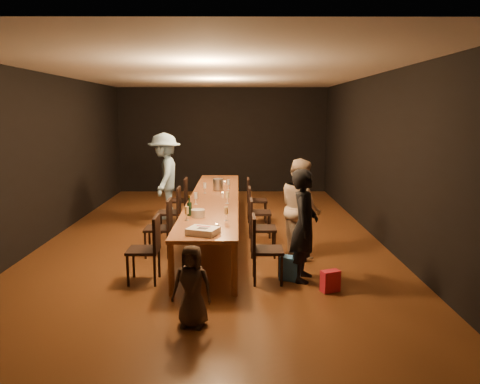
{
  "coord_description": "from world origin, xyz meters",
  "views": [
    {
      "loc": [
        0.45,
        -8.56,
        2.32
      ],
      "look_at": [
        0.48,
        -0.91,
        1.0
      ],
      "focal_mm": 35.0,
      "sensor_mm": 36.0,
      "label": 1
    }
  ],
  "objects_px": {
    "chair_right_1": "(263,228)",
    "chair_right_2": "(260,212)",
    "chair_left_3": "(177,200)",
    "child": "(192,286)",
    "woman_tan": "(301,208)",
    "ice_bucket": "(218,184)",
    "woman_birthday": "(304,225)",
    "birthday_cake": "(203,231)",
    "champagne_bottle": "(189,206)",
    "chair_left_2": "(169,212)",
    "plate_stack": "(198,213)",
    "chair_right_3": "(257,200)",
    "table": "(214,199)",
    "chair_right_0": "(268,249)",
    "chair_left_1": "(158,228)",
    "chair_left_0": "(143,249)",
    "man_blue": "(165,176)"
  },
  "relations": [
    {
      "from": "woman_birthday",
      "to": "man_blue",
      "type": "xyz_separation_m",
      "value": [
        -2.51,
        3.85,
        0.15
      ]
    },
    {
      "from": "chair_left_3",
      "to": "chair_left_1",
      "type": "bearing_deg",
      "value": -180.0
    },
    {
      "from": "chair_left_0",
      "to": "birthday_cake",
      "type": "height_order",
      "value": "chair_left_0"
    },
    {
      "from": "chair_left_3",
      "to": "woman_birthday",
      "type": "distance_m",
      "value": 4.17
    },
    {
      "from": "chair_left_3",
      "to": "chair_left_2",
      "type": "bearing_deg",
      "value": -180.0
    },
    {
      "from": "chair_right_2",
      "to": "woman_birthday",
      "type": "height_order",
      "value": "woman_birthday"
    },
    {
      "from": "chair_right_1",
      "to": "plate_stack",
      "type": "xyz_separation_m",
      "value": [
        -1.01,
        -0.48,
        0.34
      ]
    },
    {
      "from": "man_blue",
      "to": "champagne_bottle",
      "type": "distance_m",
      "value": 3.22
    },
    {
      "from": "child",
      "to": "chair_right_1",
      "type": "bearing_deg",
      "value": 80.19
    },
    {
      "from": "woman_tan",
      "to": "child",
      "type": "distance_m",
      "value": 2.97
    },
    {
      "from": "chair_right_1",
      "to": "birthday_cake",
      "type": "relative_size",
      "value": 2.03
    },
    {
      "from": "chair_left_3",
      "to": "champagne_bottle",
      "type": "distance_m",
      "value": 2.86
    },
    {
      "from": "child",
      "to": "birthday_cake",
      "type": "relative_size",
      "value": 1.99
    },
    {
      "from": "chair_left_2",
      "to": "man_blue",
      "type": "bearing_deg",
      "value": 11.13
    },
    {
      "from": "chair_left_3",
      "to": "child",
      "type": "relative_size",
      "value": 1.02
    },
    {
      "from": "chair_left_1",
      "to": "man_blue",
      "type": "relative_size",
      "value": 0.5
    },
    {
      "from": "chair_right_2",
      "to": "woman_birthday",
      "type": "relative_size",
      "value": 0.6
    },
    {
      "from": "table",
      "to": "man_blue",
      "type": "height_order",
      "value": "man_blue"
    },
    {
      "from": "ice_bucket",
      "to": "champagne_bottle",
      "type": "bearing_deg",
      "value": -98.03
    },
    {
      "from": "woman_birthday",
      "to": "plate_stack",
      "type": "relative_size",
      "value": 7.48
    },
    {
      "from": "chair_right_0",
      "to": "chair_right_1",
      "type": "bearing_deg",
      "value": 180.0
    },
    {
      "from": "chair_right_1",
      "to": "child",
      "type": "bearing_deg",
      "value": -19.58
    },
    {
      "from": "plate_stack",
      "to": "champagne_bottle",
      "type": "relative_size",
      "value": 0.67
    },
    {
      "from": "woman_birthday",
      "to": "child",
      "type": "xyz_separation_m",
      "value": [
        -1.41,
        -1.42,
        -0.32
      ]
    },
    {
      "from": "woman_birthday",
      "to": "woman_tan",
      "type": "xyz_separation_m",
      "value": [
        0.1,
        1.13,
        0.01
      ]
    },
    {
      "from": "man_blue",
      "to": "plate_stack",
      "type": "relative_size",
      "value": 8.97
    },
    {
      "from": "ice_bucket",
      "to": "chair_left_1",
      "type": "bearing_deg",
      "value": -114.01
    },
    {
      "from": "table",
      "to": "champagne_bottle",
      "type": "xyz_separation_m",
      "value": [
        -0.3,
        -1.58,
        0.2
      ]
    },
    {
      "from": "chair_right_0",
      "to": "chair_left_1",
      "type": "xyz_separation_m",
      "value": [
        -1.7,
        1.2,
        0.0
      ]
    },
    {
      "from": "chair_right_2",
      "to": "child",
      "type": "xyz_separation_m",
      "value": [
        -0.9,
        -3.74,
        -0.01
      ]
    },
    {
      "from": "chair_right_1",
      "to": "chair_left_0",
      "type": "relative_size",
      "value": 1.0
    },
    {
      "from": "chair_right_2",
      "to": "plate_stack",
      "type": "xyz_separation_m",
      "value": [
        -1.01,
        -1.68,
        0.34
      ]
    },
    {
      "from": "chair_right_3",
      "to": "child",
      "type": "relative_size",
      "value": 1.02
    },
    {
      "from": "chair_right_0",
      "to": "plate_stack",
      "type": "xyz_separation_m",
      "value": [
        -1.01,
        0.72,
        0.34
      ]
    },
    {
      "from": "child",
      "to": "birthday_cake",
      "type": "height_order",
      "value": "child"
    },
    {
      "from": "chair_right_2",
      "to": "champagne_bottle",
      "type": "height_order",
      "value": "champagne_bottle"
    },
    {
      "from": "chair_right_2",
      "to": "champagne_bottle",
      "type": "xyz_separation_m",
      "value": [
        -1.15,
        -1.58,
        0.44
      ]
    },
    {
      "from": "table",
      "to": "woman_birthday",
      "type": "xyz_separation_m",
      "value": [
        1.36,
        -2.33,
        0.08
      ]
    },
    {
      "from": "woman_tan",
      "to": "ice_bucket",
      "type": "xyz_separation_m",
      "value": [
        -1.41,
        1.99,
        0.07
      ]
    },
    {
      "from": "woman_birthday",
      "to": "birthday_cake",
      "type": "relative_size",
      "value": 3.4
    },
    {
      "from": "chair_right_0",
      "to": "chair_left_0",
      "type": "xyz_separation_m",
      "value": [
        -1.7,
        0.0,
        0.0
      ]
    },
    {
      "from": "chair_right_1",
      "to": "chair_left_2",
      "type": "xyz_separation_m",
      "value": [
        -1.7,
        1.2,
        0.0
      ]
    },
    {
      "from": "chair_right_2",
      "to": "plate_stack",
      "type": "distance_m",
      "value": 1.99
    },
    {
      "from": "chair_right_1",
      "to": "champagne_bottle",
      "type": "xyz_separation_m",
      "value": [
        -1.15,
        -0.38,
        0.44
      ]
    },
    {
      "from": "table",
      "to": "plate_stack",
      "type": "relative_size",
      "value": 28.84
    },
    {
      "from": "table",
      "to": "chair_left_1",
      "type": "distance_m",
      "value": 1.49
    },
    {
      "from": "chair_right_2",
      "to": "champagne_bottle",
      "type": "relative_size",
      "value": 3.01
    },
    {
      "from": "chair_right_1",
      "to": "chair_right_2",
      "type": "height_order",
      "value": "same"
    },
    {
      "from": "child",
      "to": "plate_stack",
      "type": "relative_size",
      "value": 4.37
    },
    {
      "from": "chair_right_0",
      "to": "chair_right_3",
      "type": "relative_size",
      "value": 1.0
    }
  ]
}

